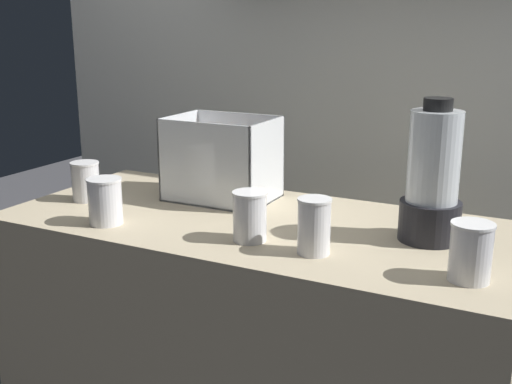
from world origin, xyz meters
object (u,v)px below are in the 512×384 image
Objects in this scene: blender_pitcher at (432,182)px; juice_cup_mango_far_left at (86,184)px; carrot_display_bin at (221,174)px; juice_cup_carrot_left at (105,203)px; juice_cup_carrot_right at (314,229)px; juice_cup_orange_far_right at (470,255)px; juice_cup_carrot_middle at (250,220)px.

juice_cup_mango_far_left is (-1.01, -0.11, -0.10)m from blender_pitcher.
carrot_display_bin is 0.66m from blender_pitcher.
juice_cup_carrot_right is (0.58, 0.04, 0.00)m from juice_cup_carrot_left.
juice_cup_orange_far_right is (1.14, -0.11, 0.01)m from juice_cup_mango_far_left.
blender_pitcher is 2.82× the size of juice_cup_carrot_middle.
juice_cup_mango_far_left is at bearing -173.92° from blender_pitcher.
carrot_display_bin is 2.48× the size of juice_cup_carrot_middle.
juice_cup_carrot_right reaches higher than juice_cup_carrot_middle.
carrot_display_bin is 2.45× the size of juice_cup_orange_far_right.
juice_cup_mango_far_left is 0.25m from juice_cup_carrot_left.
juice_cup_carrot_right is 0.35m from juice_cup_orange_far_right.
juice_cup_mango_far_left is 0.94× the size of juice_cup_carrot_middle.
carrot_display_bin is 0.54m from juice_cup_carrot_right.
juice_cup_carrot_left and juice_cup_carrot_middle have the same top height.
juice_cup_carrot_middle reaches higher than juice_cup_mango_far_left.
juice_cup_mango_far_left is 0.93× the size of juice_cup_orange_far_right.
juice_cup_mango_far_left is 0.95× the size of juice_cup_carrot_left.
carrot_display_bin is 2.32× the size of juice_cup_carrot_right.
blender_pitcher is at bearing 44.68° from juice_cup_carrot_right.
juice_cup_carrot_left is (-0.80, -0.26, -0.09)m from blender_pitcher.
juice_cup_orange_far_right is (0.35, -0.00, -0.00)m from juice_cup_carrot_right.
carrot_display_bin is 0.85m from juice_cup_orange_far_right.
juice_cup_carrot_left is at bearing -172.33° from juice_cup_carrot_middle.
blender_pitcher is at bearing 27.46° from juice_cup_carrot_middle.
juice_cup_carrot_left is 0.94m from juice_cup_orange_far_right.
blender_pitcher reaches higher than juice_cup_carrot_right.
juice_cup_mango_far_left is 0.79m from juice_cup_carrot_right.
juice_cup_mango_far_left is at bearing 174.39° from juice_cup_orange_far_right.
blender_pitcher is 0.27m from juice_cup_orange_far_right.
blender_pitcher is 0.46m from juice_cup_carrot_middle.
carrot_display_bin reaches higher than juice_cup_carrot_middle.
juice_cup_carrot_middle is 0.99× the size of juice_cup_orange_far_right.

